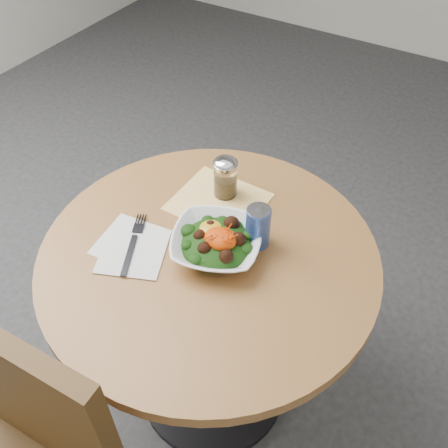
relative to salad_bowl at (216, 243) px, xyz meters
The scene contains 8 objects.
ground 0.78m from the salad_bowl, 139.97° to the right, with size 6.00×6.00×0.00m, color #2A2B2D.
table 0.23m from the salad_bowl, 139.97° to the right, with size 0.90×0.90×0.75m.
cloth_napkin 0.19m from the salad_bowl, 120.06° to the left, with size 0.25×0.23×0.00m, color #FFAB0D.
paper_napkins 0.23m from the salad_bowl, 151.75° to the right, with size 0.23×0.23×0.00m.
salad_bowl is the anchor object (origin of this frame).
fork 0.23m from the salad_bowl, 156.12° to the right, with size 0.12×0.21×0.00m.
spice_shaker 0.23m from the salad_bowl, 115.17° to the left, with size 0.07×0.07×0.13m.
beverage_can 0.12m from the salad_bowl, 46.26° to the left, with size 0.07×0.07×0.13m.
Camera 1 is at (0.49, -0.73, 1.73)m, focal length 40.00 mm.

